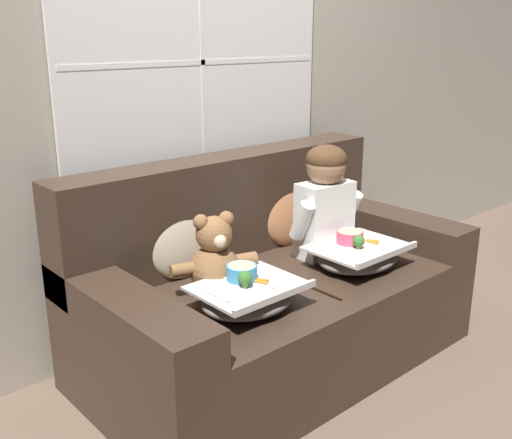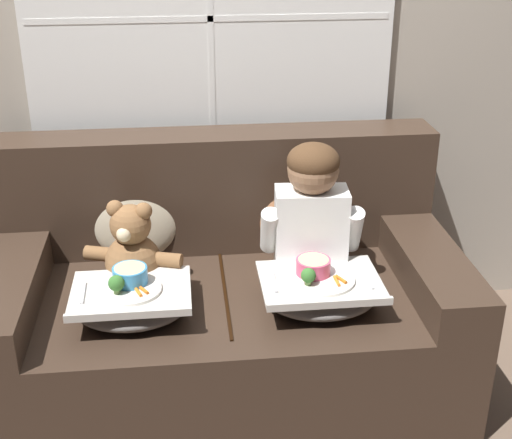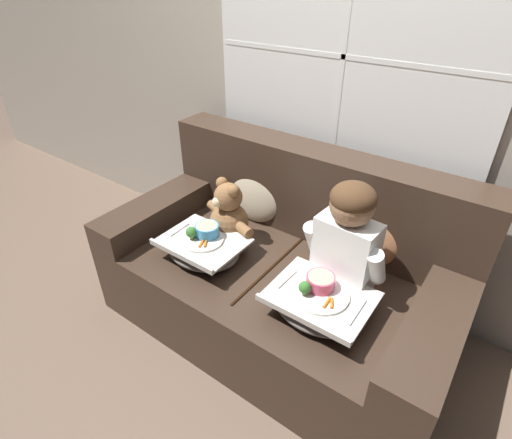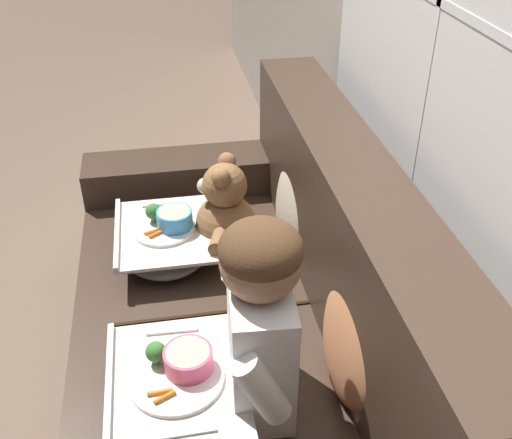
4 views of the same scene
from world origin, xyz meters
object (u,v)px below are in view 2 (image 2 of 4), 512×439
(child_figure, at_px, (312,207))
(lap_tray_child, at_px, (320,291))
(throw_pillow_behind_teddy, at_px, (135,216))
(lap_tray_teddy, at_px, (131,301))
(couch, at_px, (223,301))
(teddy_bear, at_px, (132,252))
(throw_pillow_behind_child, at_px, (300,208))

(child_figure, distance_m, lap_tray_child, 0.32)
(throw_pillow_behind_teddy, bearing_deg, lap_tray_teddy, -90.09)
(lap_tray_child, bearing_deg, lap_tray_teddy, 179.95)
(couch, relative_size, lap_tray_teddy, 4.27)
(teddy_bear, bearing_deg, throw_pillow_behind_child, 20.77)
(teddy_bear, xyz_separation_m, lap_tray_child, (0.68, -0.21, -0.09))
(throw_pillow_behind_child, bearing_deg, lap_tray_teddy, -145.41)
(child_figure, relative_size, lap_tray_child, 1.27)
(lap_tray_child, relative_size, lap_tray_teddy, 1.04)
(throw_pillow_behind_teddy, distance_m, teddy_bear, 0.26)
(couch, bearing_deg, lap_tray_teddy, -143.93)
(couch, distance_m, child_figure, 0.54)
(throw_pillow_behind_teddy, bearing_deg, child_figure, -20.54)
(throw_pillow_behind_child, height_order, teddy_bear, throw_pillow_behind_child)
(couch, height_order, throw_pillow_behind_child, couch)
(lap_tray_child, bearing_deg, teddy_bear, 162.72)
(lap_tray_teddy, bearing_deg, throw_pillow_behind_child, 34.59)
(throw_pillow_behind_child, distance_m, lap_tray_child, 0.49)
(child_figure, bearing_deg, couch, 174.35)
(throw_pillow_behind_child, xyz_separation_m, child_figure, (-0.00, -0.26, 0.12))
(teddy_bear, relative_size, lap_tray_child, 0.87)
(throw_pillow_behind_child, xyz_separation_m, teddy_bear, (-0.68, -0.26, -0.03))
(throw_pillow_behind_child, relative_size, child_figure, 0.73)
(throw_pillow_behind_teddy, distance_m, child_figure, 0.74)
(lap_tray_child, bearing_deg, couch, 143.66)
(lap_tray_teddy, bearing_deg, child_figure, 17.50)
(throw_pillow_behind_child, height_order, lap_tray_child, throw_pillow_behind_child)
(child_figure, xyz_separation_m, teddy_bear, (-0.68, -0.00, -0.15))
(teddy_bear, distance_m, lap_tray_child, 0.72)
(child_figure, height_order, teddy_bear, child_figure)
(throw_pillow_behind_teddy, bearing_deg, lap_tray_child, -34.72)
(couch, xyz_separation_m, lap_tray_child, (0.34, -0.25, 0.17))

